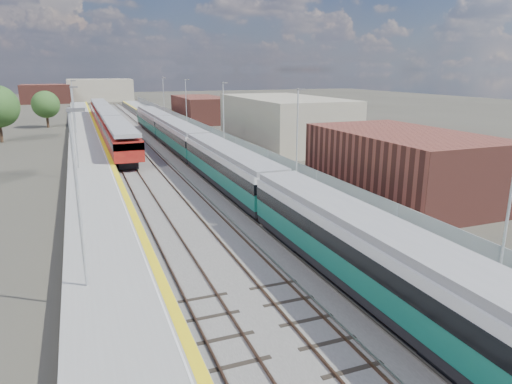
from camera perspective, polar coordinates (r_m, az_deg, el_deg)
ground at (r=62.75m, az=-12.00°, el=5.61°), size 320.00×320.00×0.00m
ballast_bed at (r=64.88m, az=-14.35°, el=5.80°), size 10.50×155.00×0.06m
tracks at (r=66.58m, az=-14.03°, el=6.12°), size 8.96×160.00×0.17m
platform_right at (r=66.11m, az=-7.86°, el=6.74°), size 4.70×155.00×8.52m
platform_left at (r=64.35m, az=-20.40°, el=5.70°), size 4.30×155.00×8.52m
buildings at (r=149.98m, az=-25.25°, el=13.96°), size 72.00×185.50×40.00m
green_train at (r=47.09m, az=-7.01°, el=5.45°), size 2.79×77.83×3.08m
red_train at (r=76.07m, az=-18.08°, el=8.51°), size 2.99×60.63×3.78m
tree_c at (r=89.24m, az=-24.80°, el=9.90°), size 4.72×4.72×6.40m
tree_d at (r=82.53m, az=2.96°, el=10.46°), size 3.95×3.95×5.35m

